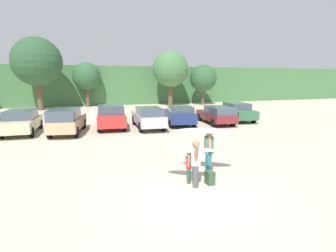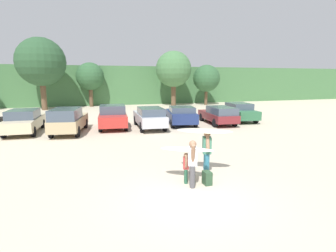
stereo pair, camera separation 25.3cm
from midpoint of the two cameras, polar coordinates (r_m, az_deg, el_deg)
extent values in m
plane|color=beige|center=(8.27, 5.91, -14.99)|extent=(120.00, 120.00, 0.00)
cube|color=#427042|center=(42.61, -13.37, 8.60)|extent=(108.00, 12.00, 5.25)
cylinder|color=brown|center=(33.51, -24.92, 5.78)|extent=(0.61, 0.61, 3.10)
sphere|color=#284C2D|center=(33.50, -25.42, 12.32)|extent=(5.37, 5.37, 5.37)
cylinder|color=brown|center=(35.65, -15.99, 5.94)|extent=(0.49, 0.49, 2.37)
sphere|color=#2D5633|center=(35.57, -16.20, 10.21)|extent=(3.47, 3.47, 3.47)
cylinder|color=brown|center=(35.45, 1.39, 6.65)|extent=(0.63, 0.63, 2.81)
sphere|color=#427042|center=(35.41, 1.41, 12.12)|extent=(4.66, 4.66, 4.66)
cylinder|color=brown|center=(37.05, 8.34, 6.11)|extent=(0.40, 0.40, 2.05)
sphere|color=#2D5633|center=(36.97, 8.44, 10.08)|extent=(3.63, 3.63, 3.63)
cube|color=beige|center=(19.79, -28.13, 0.58)|extent=(1.97, 4.72, 0.66)
cube|color=#3F4C5B|center=(19.62, -28.34, 2.28)|extent=(1.75, 2.42, 0.55)
cylinder|color=black|center=(21.51, -29.29, 0.25)|extent=(0.24, 0.64, 0.63)
cylinder|color=black|center=(21.17, -25.00, 0.46)|extent=(0.24, 0.64, 0.63)
cylinder|color=black|center=(18.58, -31.52, -1.30)|extent=(0.24, 0.64, 0.63)
cylinder|color=black|center=(18.19, -26.58, -1.09)|extent=(0.24, 0.64, 0.63)
cube|color=tan|center=(18.59, -20.02, 0.75)|extent=(2.42, 4.80, 0.70)
cube|color=#3F4C5B|center=(17.63, -20.74, 2.45)|extent=(1.98, 2.88, 0.65)
cylinder|color=black|center=(20.27, -21.23, 0.39)|extent=(0.32, 0.70, 0.67)
cylinder|color=black|center=(19.97, -16.93, 0.51)|extent=(0.32, 0.70, 0.67)
cylinder|color=black|center=(17.38, -23.44, -1.26)|extent=(0.32, 0.70, 0.67)
cylinder|color=black|center=(17.03, -18.44, -1.16)|extent=(0.32, 0.70, 0.67)
cube|color=#B72D28|center=(19.51, -11.38, 1.58)|extent=(2.27, 4.33, 0.74)
cube|color=#3F4C5B|center=(19.48, -11.45, 3.53)|extent=(1.92, 2.06, 0.59)
cylinder|color=black|center=(20.94, -13.74, 1.04)|extent=(0.28, 0.66, 0.64)
cylinder|color=black|center=(20.96, -9.06, 1.21)|extent=(0.28, 0.66, 0.64)
cylinder|color=black|center=(18.22, -13.97, -0.28)|extent=(0.28, 0.66, 0.64)
cylinder|color=black|center=(18.24, -8.59, -0.09)|extent=(0.28, 0.66, 0.64)
cube|color=silver|center=(19.19, -3.68, 1.64)|extent=(1.96, 4.76, 0.69)
cube|color=#3F4C5B|center=(18.47, -3.33, 3.17)|extent=(1.71, 2.53, 0.50)
cylinder|color=black|center=(20.63, -6.59, 1.22)|extent=(0.26, 0.72, 0.71)
cylinder|color=black|center=(20.89, -2.37, 1.39)|extent=(0.26, 0.72, 0.71)
cylinder|color=black|center=(17.62, -5.22, -0.26)|extent=(0.26, 0.72, 0.71)
cylinder|color=black|center=(17.92, -0.32, -0.05)|extent=(0.26, 0.72, 0.71)
cube|color=navy|center=(20.59, 3.15, 2.16)|extent=(2.66, 4.51, 0.71)
cube|color=#3F4C5B|center=(20.06, 3.38, 3.56)|extent=(2.09, 2.32, 0.41)
cylinder|color=black|center=(21.89, 0.34, 1.70)|extent=(0.34, 0.67, 0.64)
cylinder|color=black|center=(22.15, 4.72, 1.77)|extent=(0.34, 0.67, 0.64)
cylinder|color=black|center=(19.15, 1.31, 0.50)|extent=(0.34, 0.67, 0.64)
cylinder|color=black|center=(19.45, 6.29, 0.59)|extent=(0.34, 0.67, 0.64)
cube|color=maroon|center=(21.44, 10.86, 2.11)|extent=(2.13, 4.70, 0.56)
cube|color=#3F4C5B|center=(20.62, 11.78, 3.30)|extent=(1.82, 2.82, 0.53)
cylinder|color=black|center=(22.60, 7.57, 1.88)|extent=(0.28, 0.66, 0.64)
cylinder|color=black|center=(23.15, 11.17, 1.97)|extent=(0.28, 0.66, 0.64)
cylinder|color=black|center=(19.82, 10.44, 0.66)|extent=(0.28, 0.66, 0.64)
cylinder|color=black|center=(20.45, 14.44, 0.79)|extent=(0.28, 0.66, 0.64)
cube|color=#2D6642|center=(23.24, 15.30, 2.67)|extent=(2.23, 4.39, 0.68)
cube|color=#3F4C5B|center=(23.24, 15.29, 4.15)|extent=(1.86, 2.42, 0.51)
cylinder|color=black|center=(24.22, 12.16, 2.27)|extent=(0.29, 0.65, 0.63)
cylinder|color=black|center=(24.87, 15.52, 2.33)|extent=(0.29, 0.65, 0.63)
cylinder|color=black|center=(21.70, 14.98, 1.28)|extent=(0.29, 0.65, 0.63)
cylinder|color=black|center=(22.43, 18.62, 1.36)|extent=(0.29, 0.65, 0.63)
cylinder|color=teal|center=(10.00, 9.06, -8.13)|extent=(0.18, 0.18, 0.79)
cylinder|color=teal|center=(10.26, 8.86, -7.65)|extent=(0.18, 0.18, 0.79)
cube|color=#3F7F66|center=(9.94, 9.07, -4.06)|extent=(0.42, 0.48, 0.60)
sphere|color=#8C664C|center=(9.84, 9.14, -1.64)|extent=(0.25, 0.25, 0.25)
cylinder|color=#8C664C|center=(9.69, 9.26, -3.47)|extent=(0.26, 0.43, 0.63)
cylinder|color=#8C664C|center=(10.12, 8.93, -2.89)|extent=(0.18, 0.20, 0.64)
cylinder|color=#26593F|center=(9.15, 4.67, -10.74)|extent=(0.12, 0.12, 0.50)
cylinder|color=#26593F|center=(9.32, 4.61, -10.35)|extent=(0.12, 0.12, 0.50)
cube|color=#B23838|center=(9.09, 4.68, -7.92)|extent=(0.26, 0.30, 0.38)
sphere|color=#8C664C|center=(9.01, 4.70, -6.27)|extent=(0.16, 0.16, 0.16)
cylinder|color=#8C664C|center=(8.92, 4.74, -7.59)|extent=(0.11, 0.12, 0.41)
cylinder|color=#8C664C|center=(9.19, 4.64, -7.05)|extent=(0.14, 0.20, 0.41)
cylinder|color=#4C4C51|center=(8.80, 6.11, -10.78)|extent=(0.17, 0.17, 0.74)
cylinder|color=#4C4C51|center=(9.05, 5.98, -10.19)|extent=(0.17, 0.17, 0.74)
cube|color=silver|center=(8.71, 6.12, -6.43)|extent=(0.39, 0.45, 0.57)
sphere|color=#8C664C|center=(8.61, 6.17, -3.86)|extent=(0.24, 0.24, 0.24)
cylinder|color=#8C664C|center=(8.47, 6.26, -5.87)|extent=(0.21, 0.31, 0.61)
cylinder|color=#8C664C|center=(8.87, 6.04, -5.13)|extent=(0.22, 0.35, 0.61)
ellipsoid|color=beige|center=(9.69, 8.56, -1.02)|extent=(2.06, 1.46, 0.14)
ellipsoid|color=white|center=(9.02, 4.85, -4.99)|extent=(1.82, 1.32, 0.08)
cube|color=#2D4C33|center=(9.17, 9.18, -10.95)|extent=(0.24, 0.34, 0.45)
camera|label=1|loc=(0.13, -89.48, 0.09)|focal=28.40mm
camera|label=2|loc=(0.13, 90.52, -0.09)|focal=28.40mm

